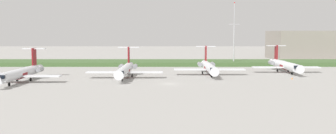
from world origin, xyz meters
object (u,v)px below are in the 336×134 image
Objects in this scene: regional_jet_second at (124,69)px; antenna_mast at (233,39)px; regional_jet_nearest at (20,73)px; regional_jet_third at (208,67)px; regional_jet_fourth at (283,65)px; safety_cone_front_marker at (291,78)px.

antenna_mast reaches higher than regional_jet_second.
regional_jet_nearest and regional_jet_third have the same top height.
regional_jet_nearest is 1.18× the size of antenna_mast.
regional_jet_second is (27.69, 10.12, 0.00)m from regional_jet_nearest.
regional_jet_fourth reaches higher than safety_cone_front_marker.
regional_jet_nearest is at bearing -175.32° from safety_cone_front_marker.
regional_jet_third is at bearing 17.78° from regional_jet_second.
safety_cone_front_marker is at bearing -4.39° from regional_jet_second.
safety_cone_front_marker is at bearing -27.79° from regional_jet_third.
regional_jet_second is 55.66m from regional_jet_fourth.
regional_jet_second is 1.00× the size of regional_jet_third.
safety_cone_front_marker is at bearing 4.68° from regional_jet_nearest.
regional_jet_third and regional_jet_fourth have the same top height.
regional_jet_second is 56.36× the size of safety_cone_front_marker.
regional_jet_third is 28.06m from regional_jet_fourth.
antenna_mast is 49.32m from safety_cone_front_marker.
regional_jet_second is at bearing 20.07° from regional_jet_nearest.
regional_jet_third is 56.36× the size of safety_cone_front_marker.
regional_jet_second is at bearing -162.22° from regional_jet_third.
regional_jet_second is 49.68m from safety_cone_front_marker.
regional_jet_second is at bearing -163.35° from regional_jet_fourth.
antenna_mast is (40.53, 43.54, 8.31)m from regional_jet_second.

